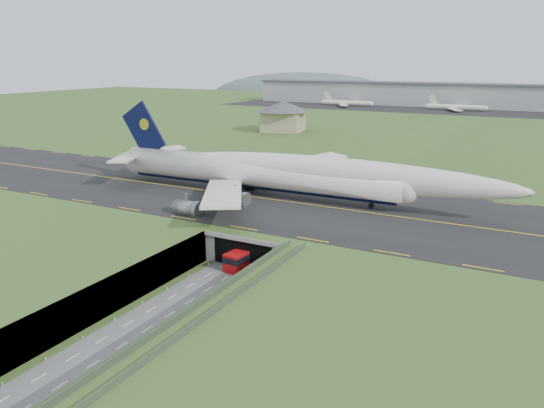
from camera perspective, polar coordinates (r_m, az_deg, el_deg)
The scene contains 10 objects.
ground at distance 90.81m, azimuth -5.80°, elevation -8.56°, with size 900.00×900.00×0.00m, color #385823.
airfield_deck at distance 89.64m, azimuth -5.85°, elevation -6.81°, with size 800.00×800.00×6.00m, color gray.
trench_road at distance 85.23m, azimuth -8.63°, elevation -10.26°, with size 12.00×75.00×0.20m, color slate.
taxiway at distance 116.04m, azimuth 3.13°, elevation 0.03°, with size 800.00×44.00×0.18m, color black.
tunnel_portal at distance 102.91m, azimuth -0.71°, elevation -3.56°, with size 17.00×22.30×6.00m.
guideway at distance 68.68m, azimuth -7.08°, elevation -11.94°, with size 3.00×53.00×7.05m.
jumbo_jet at distance 119.96m, azimuth 1.05°, elevation 3.32°, with size 101.18×63.93×21.15m.
shuttle_tram at distance 96.51m, azimuth -3.11°, elevation -5.84°, with size 3.89×8.59×3.38m.
service_building at distance 233.85m, azimuth 1.21°, elevation 9.70°, with size 28.25×28.25×13.11m.
cargo_terminal at distance 371.82m, azimuth 20.99°, elevation 10.83°, with size 320.00×67.00×15.60m.
Camera 1 is at (46.63, -68.77, 36.64)m, focal length 35.00 mm.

